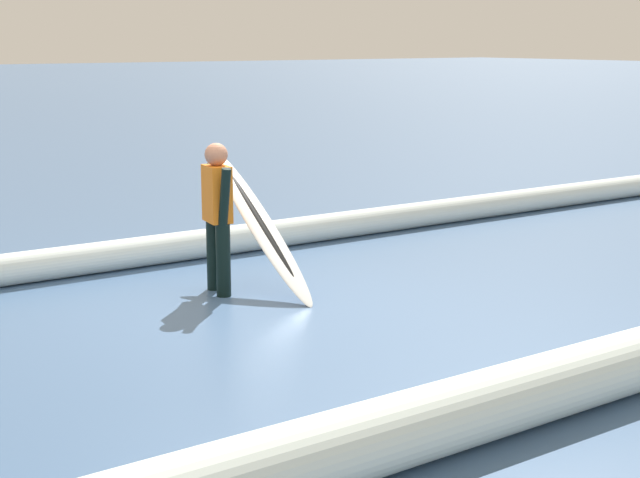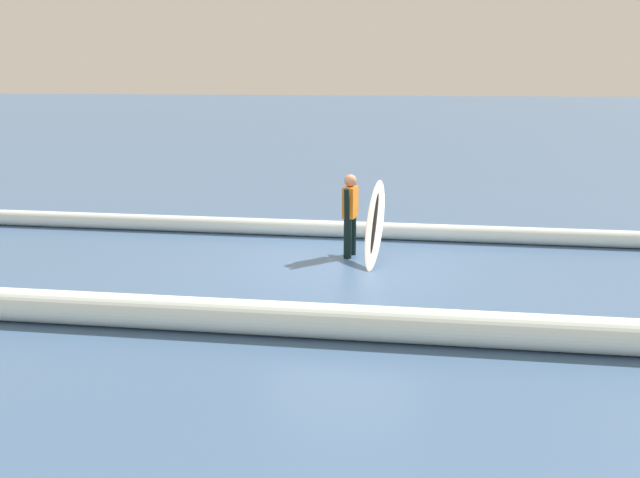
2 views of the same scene
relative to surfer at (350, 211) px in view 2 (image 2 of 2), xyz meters
name	(u,v)px [view 2 (image 2 of 2)]	position (x,y,z in m)	size (l,w,h in m)	color
ground_plane	(344,263)	(0.05, 0.46, -0.82)	(176.46, 176.46, 0.00)	#405F87
surfer	(350,211)	(0.00, 0.00, 0.00)	(0.25, 0.61, 1.46)	black
surfboard	(375,223)	(-0.44, 0.07, -0.19)	(0.30, 1.79, 1.30)	white
wave_crest_foreground	(370,230)	(-0.23, -1.45, -0.65)	(0.32, 0.32, 16.33)	white
wave_crest_midground	(304,320)	(0.08, 3.99, -0.60)	(0.44, 0.44, 20.32)	white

